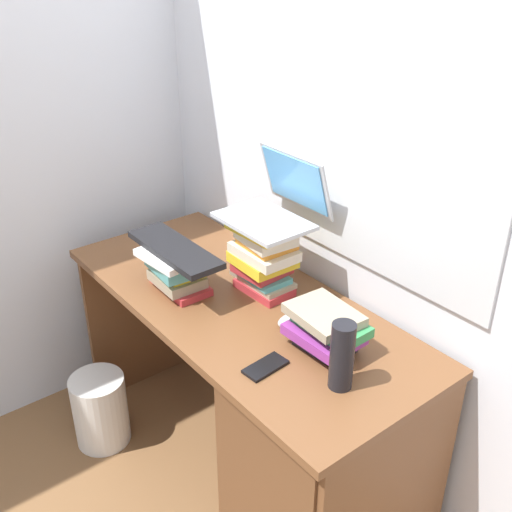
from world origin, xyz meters
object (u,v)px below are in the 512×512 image
(water_bottle, at_px, (342,356))
(book_stack_tall, at_px, (264,255))
(book_stack_keyboard_riser, at_px, (177,269))
(book_stack_side, at_px, (326,328))
(desk, at_px, (303,441))
(computer_mouse, at_px, (291,320))
(laptop, at_px, (277,204))
(cell_phone, at_px, (265,367))
(keyboard, at_px, (175,249))
(mug, at_px, (155,242))
(wastebasket, at_px, (100,410))

(water_bottle, bearing_deg, book_stack_tall, 163.57)
(book_stack_keyboard_riser, xyz_separation_m, book_stack_side, (0.58, 0.17, -0.01))
(desk, relative_size, computer_mouse, 14.08)
(book_stack_side, bearing_deg, laptop, 162.05)
(cell_phone, bearing_deg, computer_mouse, 116.18)
(laptop, bearing_deg, keyboard, -123.35)
(book_stack_tall, xyz_separation_m, computer_mouse, (0.23, -0.07, -0.12))
(book_stack_keyboard_riser, distance_m, cell_phone, 0.55)
(book_stack_tall, distance_m, book_stack_side, 0.40)
(keyboard, height_order, water_bottle, water_bottle)
(computer_mouse, bearing_deg, mug, -172.66)
(desk, relative_size, cell_phone, 10.76)
(wastebasket, bearing_deg, cell_phone, 15.04)
(keyboard, bearing_deg, cell_phone, -4.39)
(book_stack_keyboard_riser, relative_size, keyboard, 0.59)
(keyboard, height_order, cell_phone, keyboard)
(mug, distance_m, cell_phone, 0.85)
(book_stack_side, bearing_deg, computer_mouse, 179.92)
(book_stack_tall, distance_m, water_bottle, 0.57)
(laptop, distance_m, cell_phone, 0.58)
(computer_mouse, height_order, mug, mug)
(book_stack_tall, distance_m, computer_mouse, 0.27)
(book_stack_tall, relative_size, computer_mouse, 2.54)
(book_stack_keyboard_riser, height_order, water_bottle, water_bottle)
(desk, distance_m, keyboard, 0.78)
(keyboard, xyz_separation_m, mug, (-0.29, 0.08, -0.11))
(computer_mouse, xyz_separation_m, wastebasket, (-0.69, -0.43, -0.63))
(book_stack_tall, height_order, book_stack_keyboard_riser, book_stack_tall)
(book_stack_keyboard_riser, bearing_deg, desk, 9.62)
(book_stack_tall, height_order, mug, book_stack_tall)
(water_bottle, bearing_deg, wastebasket, -161.56)
(desk, distance_m, book_stack_keyboard_riser, 0.73)
(book_stack_side, relative_size, laptop, 0.78)
(laptop, bearing_deg, book_stack_tall, -88.50)
(laptop, relative_size, wastebasket, 1.01)
(water_bottle, bearing_deg, book_stack_keyboard_riser, -174.07)
(book_stack_tall, xyz_separation_m, mug, (-0.49, -0.16, -0.09))
(water_bottle, bearing_deg, keyboard, -173.91)
(desk, distance_m, book_stack_side, 0.43)
(book_stack_tall, distance_m, book_stack_keyboard_riser, 0.31)
(mug, xyz_separation_m, cell_phone, (0.84, -0.12, -0.04))
(cell_phone, bearing_deg, desk, 72.36)
(desk, xyz_separation_m, cell_phone, (-0.03, -0.14, 0.36))
(cell_phone, height_order, wastebasket, cell_phone)
(book_stack_side, distance_m, keyboard, 0.62)
(water_bottle, xyz_separation_m, cell_phone, (-0.19, -0.12, -0.10))
(book_stack_keyboard_riser, bearing_deg, cell_phone, -4.14)
(desk, height_order, water_bottle, water_bottle)
(book_stack_side, relative_size, keyboard, 0.59)
(desk, distance_m, cell_phone, 0.38)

